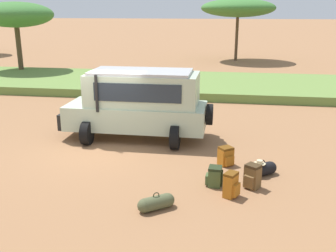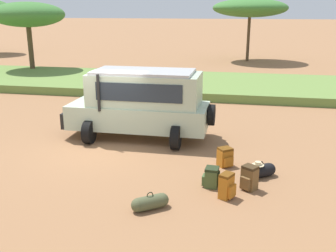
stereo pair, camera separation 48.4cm
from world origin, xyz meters
name	(u,v)px [view 1 (the left image)]	position (x,y,z in m)	size (l,w,h in m)	color
ground_plane	(102,149)	(0.00, 0.00, 0.00)	(320.00, 320.00, 0.00)	#936642
grass_bank	(159,83)	(0.00, 10.76, 0.22)	(120.00, 7.00, 0.44)	olive
safari_vehicle	(139,103)	(0.97, 1.35, 1.29)	(5.35, 2.74, 2.44)	#B2C6A8
backpack_beside_front_wheel	(252,177)	(4.77, -2.22, 0.31)	(0.47, 0.49, 0.64)	brown
backpack_cluster_center	(226,156)	(4.08, -0.77, 0.28)	(0.51, 0.52, 0.56)	#B26619
backpack_near_rear_wheel	(215,176)	(3.80, -2.24, 0.26)	(0.46, 0.40, 0.53)	#42562D
backpack_outermost	(231,185)	(4.23, -2.81, 0.31)	(0.44, 0.45, 0.64)	#B26619
duffel_bag_low_black_case	(262,169)	(5.08, -1.37, 0.19)	(0.83, 0.68, 0.47)	black
duffel_bag_soft_canvas	(156,203)	(2.52, -3.74, 0.17)	(0.81, 0.69, 0.43)	#4C5133
acacia_tree_left_mid	(15,15)	(-10.11, 13.28, 4.04)	(5.03, 4.61, 4.89)	brown
acacia_tree_centre_back	(238,8)	(4.55, 23.73, 4.47)	(6.34, 5.84, 5.26)	brown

